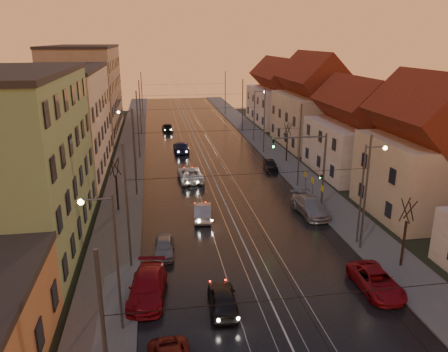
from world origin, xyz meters
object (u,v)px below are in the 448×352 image
driving_car_2 (190,174)px  driving_car_4 (167,127)px  parked_right_2 (271,165)px  parked_right_1 (310,206)px  driving_car_0 (223,299)px  traffic_light_mast (314,161)px  street_lamp_3 (256,111)px  street_lamp_0 (110,251)px  driving_car_3 (181,147)px  street_lamp_2 (131,137)px  parked_left_3 (164,247)px  parked_right_0 (376,281)px  parked_left_2 (148,287)px  street_lamp_1 (366,185)px  driving_car_1 (203,211)px

driving_car_2 → driving_car_4: driving_car_2 is taller
parked_right_2 → parked_right_1: bearing=-84.4°
driving_car_0 → traffic_light_mast: bearing=-123.6°
street_lamp_3 → parked_right_2: 15.84m
street_lamp_0 → driving_car_0: 7.47m
driving_car_3 → parked_right_1: size_ratio=0.95×
driving_car_4 → street_lamp_2: bearing=76.1°
traffic_light_mast → parked_right_1: (-0.71, -1.61, -3.81)m
driving_car_2 → parked_left_3: 17.85m
driving_car_4 → parked_right_1: parked_right_1 is taller
parked_right_0 → parked_left_2: bearing=174.2°
street_lamp_2 → parked_right_1: (16.39, -13.61, -4.10)m
driving_car_2 → parked_left_2: size_ratio=1.04×
driving_car_2 → parked_right_0: driving_car_2 is taller
parked_left_2 → traffic_light_mast: bearing=46.9°
street_lamp_1 → street_lamp_0: bearing=-156.3°
driving_car_4 → driving_car_0: bearing=87.9°
driving_car_1 → parked_right_2: bearing=-119.0°
street_lamp_1 → parked_right_2: (-1.69, 20.84, -4.26)m
parked_left_2 → parked_right_0: 14.49m
street_lamp_0 → street_lamp_3: bearing=67.5°
street_lamp_0 → parked_right_0: bearing=5.3°
parked_right_2 → driving_car_0: bearing=-104.5°
traffic_light_mast → driving_car_4: (-12.18, 38.40, -3.89)m
street_lamp_2 → driving_car_3: size_ratio=1.56×
driving_car_2 → driving_car_3: bearing=-92.9°
street_lamp_2 → driving_car_3: street_lamp_2 is taller
traffic_light_mast → driving_car_2: bearing=136.8°
driving_car_1 → parked_left_3: bearing=66.7°
driving_car_2 → parked_left_3: (-3.51, -17.50, -0.14)m
street_lamp_3 → driving_car_0: (-12.12, -42.93, -4.19)m
street_lamp_0 → parked_left_2: bearing=61.0°
traffic_light_mast → driving_car_0: traffic_light_mast is taller
street_lamp_1 → driving_car_4: (-13.29, 46.40, -4.17)m
driving_car_3 → parked_right_0: bearing=104.6°
street_lamp_2 → driving_car_2: size_ratio=1.45×
driving_car_3 → driving_car_4: size_ratio=1.23×
street_lamp_0 → street_lamp_1: same height
driving_car_4 → street_lamp_1: bearing=102.6°
street_lamp_2 → driving_car_2: bearing=-16.8°
street_lamp_0 → driving_car_0: (6.09, 1.07, -4.19)m
traffic_light_mast → parked_left_3: (-14.23, -7.42, -3.97)m
street_lamp_1 → street_lamp_3: same height
parked_right_1 → driving_car_3: bearing=108.4°
driving_car_4 → parked_right_1: 41.62m
parked_right_0 → parked_right_2: parked_right_0 is taller
driving_car_2 → driving_car_3: 13.28m
parked_left_3 → parked_right_1: 14.71m
street_lamp_2 → driving_car_2: (6.38, -1.92, -4.12)m
driving_car_0 → parked_right_0: (10.00, 0.43, -0.02)m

